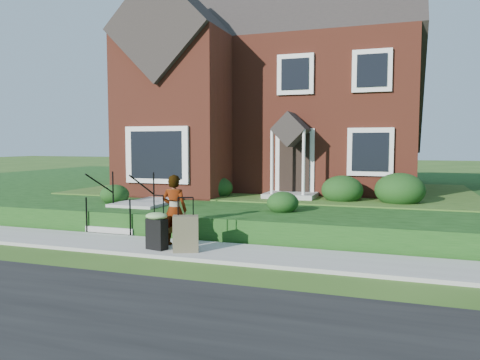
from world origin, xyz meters
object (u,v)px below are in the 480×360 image
at_px(woman, 174,210).
at_px(suitcase_black, 157,228).
at_px(front_steps, 129,213).
at_px(suitcase_olive, 186,234).

xyz_separation_m(woman, suitcase_black, (-0.18, -0.49, -0.34)).
height_order(front_steps, woman, woman).
distance_m(suitcase_black, suitcase_olive, 0.69).
xyz_separation_m(front_steps, suitcase_black, (2.05, -2.18, 0.06)).
distance_m(front_steps, woman, 2.83).
relative_size(woman, suitcase_black, 1.35).
xyz_separation_m(front_steps, suitcase_olive, (2.74, -2.18, -0.01)).
bearing_deg(woman, front_steps, -41.52).
bearing_deg(front_steps, woman, -37.07).
distance_m(woman, suitcase_black, 0.62).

